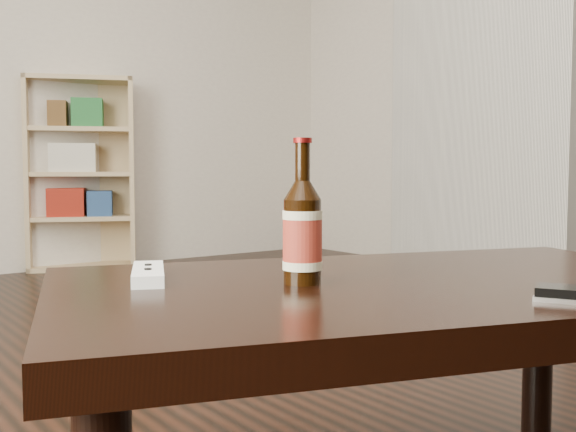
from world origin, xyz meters
TOP-DOWN VIEW (x-y plane):
  - chimney_breast at (2.35, 1.20)m, footprint 0.30×1.20m
  - bookshelf at (0.61, 2.96)m, footprint 0.71×0.53m
  - coffee_table at (-0.03, -0.41)m, footprint 1.32×1.02m
  - beer_bottle at (-0.18, -0.34)m, footprint 0.07×0.07m
  - remote at (-0.37, -0.15)m, footprint 0.13×0.19m

SIDE VIEW (x-z plane):
  - coffee_table at x=-0.03m, z-range 0.16..0.60m
  - remote at x=-0.37m, z-range 0.44..0.46m
  - beer_bottle at x=-0.18m, z-range 0.40..0.64m
  - bookshelf at x=0.61m, z-range 0.02..1.22m
  - chimney_breast at x=2.35m, z-range 0.00..2.70m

